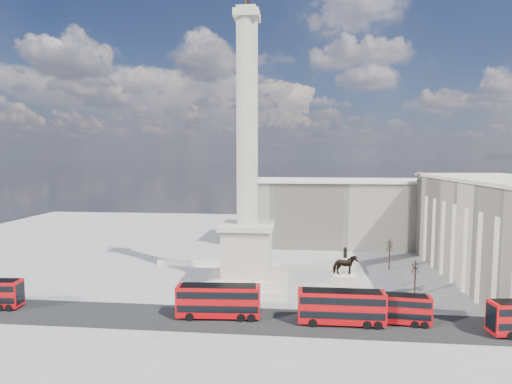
{
  "coord_description": "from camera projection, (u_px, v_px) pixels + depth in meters",
  "views": [
    {
      "loc": [
        8.25,
        -62.28,
        22.21
      ],
      "look_at": [
        1.78,
        2.27,
        16.52
      ],
      "focal_mm": 28.0,
      "sensor_mm": 36.0,
      "label": 1
    }
  ],
  "objects": [
    {
      "name": "ground",
      "position": [
        244.0,
        295.0,
        64.5
      ],
      "size": [
        180.0,
        180.0,
        0.0
      ],
      "primitive_type": "plane",
      "color": "#A29E99",
      "rests_on": "ground"
    },
    {
      "name": "asphalt_road",
      "position": [
        271.0,
        321.0,
        54.09
      ],
      "size": [
        120.0,
        9.0,
        0.01
      ],
      "primitive_type": "cube",
      "color": "#272727",
      "rests_on": "ground"
    },
    {
      "name": "nelsons_column",
      "position": [
        247.0,
        211.0,
        68.32
      ],
      "size": [
        14.0,
        14.0,
        49.85
      ],
      "color": "beige",
      "rests_on": "ground"
    },
    {
      "name": "balustrade_wall",
      "position": [
        254.0,
        265.0,
        80.31
      ],
      "size": [
        40.0,
        0.6,
        1.1
      ],
      "primitive_type": "cube",
      "color": "beige",
      "rests_on": "ground"
    },
    {
      "name": "building_east",
      "position": [
        508.0,
        232.0,
        69.12
      ],
      "size": [
        19.0,
        46.0,
        18.6
      ],
      "color": "#B1AB92",
      "rests_on": "ground"
    },
    {
      "name": "building_northeast",
      "position": [
        342.0,
        212.0,
        101.43
      ],
      "size": [
        51.0,
        17.0,
        16.6
      ],
      "color": "#B1AB92",
      "rests_on": "ground"
    },
    {
      "name": "red_bus_a",
      "position": [
        219.0,
        301.0,
        55.0
      ],
      "size": [
        11.62,
        3.34,
        4.66
      ],
      "rotation": [
        0.0,
        0.0,
        0.06
      ],
      "color": "#B8090C",
      "rests_on": "ground"
    },
    {
      "name": "red_bus_b",
      "position": [
        342.0,
        307.0,
        52.83
      ],
      "size": [
        11.43,
        2.77,
        4.63
      ],
      "rotation": [
        0.0,
        0.0,
        0.01
      ],
      "color": "#B8090C",
      "rests_on": "ground"
    },
    {
      "name": "red_bus_c",
      "position": [
        392.0,
        308.0,
        53.25
      ],
      "size": [
        10.04,
        3.04,
        4.01
      ],
      "rotation": [
        0.0,
        0.0,
        -0.08
      ],
      "color": "#B8090C",
      "rests_on": "ground"
    },
    {
      "name": "victorian_lamp",
      "position": [
        350.0,
        274.0,
        62.69
      ],
      "size": [
        0.57,
        0.57,
        6.63
      ],
      "rotation": [
        0.0,
        0.0,
        0.17
      ],
      "color": "black",
      "rests_on": "ground"
    },
    {
      "name": "equestrian_statue",
      "position": [
        345.0,
        285.0,
        59.33
      ],
      "size": [
        4.35,
        3.26,
        8.97
      ],
      "color": "beige",
      "rests_on": "ground"
    },
    {
      "name": "bare_tree_near",
      "position": [
        511.0,
        273.0,
        54.7
      ],
      "size": [
        1.83,
        1.83,
        8.01
      ],
      "rotation": [
        0.0,
        0.0,
        -0.25
      ],
      "color": "#332319",
      "rests_on": "ground"
    },
    {
      "name": "bare_tree_mid",
      "position": [
        415.0,
        267.0,
        63.93
      ],
      "size": [
        1.57,
        1.57,
        5.97
      ],
      "rotation": [
        0.0,
        0.0,
        0.31
      ],
      "color": "#332319",
      "rests_on": "ground"
    },
    {
      "name": "bare_tree_far",
      "position": [
        390.0,
        245.0,
        78.45
      ],
      "size": [
        1.57,
        1.57,
        6.4
      ],
      "rotation": [
        0.0,
        0.0,
        0.06
      ],
      "color": "#332319",
      "rests_on": "ground"
    },
    {
      "name": "pedestrian_walking",
      "position": [
        354.0,
        302.0,
        58.63
      ],
      "size": [
        0.68,
        0.48,
        1.76
      ],
      "primitive_type": "imported",
      "rotation": [
        0.0,
        0.0,
        0.09
      ],
      "color": "black",
      "rests_on": "ground"
    },
    {
      "name": "pedestrian_standing",
      "position": [
        407.0,
        304.0,
        57.78
      ],
      "size": [
        1.12,
        1.1,
        1.82
      ],
      "primitive_type": "imported",
      "rotation": [
        0.0,
        0.0,
        3.86
      ],
      "color": "black",
      "rests_on": "ground"
    },
    {
      "name": "pedestrian_crossing",
      "position": [
        332.0,
        295.0,
        61.64
      ],
      "size": [
        1.01,
        1.2,
        1.92
      ],
      "primitive_type": "imported",
      "rotation": [
        0.0,
        0.0,
        2.15
      ],
      "color": "black",
      "rests_on": "ground"
    }
  ]
}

